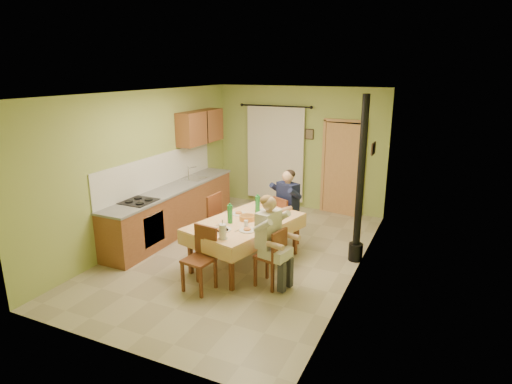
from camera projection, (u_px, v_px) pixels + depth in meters
The scene contains 17 objects.
floor at pixel (241, 254), 7.61m from camera, with size 4.00×6.00×0.01m, color tan.
room_shell at pixel (240, 153), 7.10m from camera, with size 4.04×6.04×2.82m.
kitchen_run at pixel (173, 209), 8.51m from camera, with size 0.64×3.64×1.56m.
upper_cabinets at pixel (200, 127), 9.28m from camera, with size 0.35×1.40×0.70m, color brown.
curtain at pixel (275, 153), 10.00m from camera, with size 1.70×0.07×2.22m.
doorway at pixel (342, 168), 9.45m from camera, with size 0.96×0.20×2.15m.
dining_table at pixel (245, 242), 7.14m from camera, with size 1.60×2.16×0.76m.
tableware at pixel (241, 219), 6.93m from camera, with size 0.72×1.65×0.33m.
chair_far at pixel (286, 229), 7.96m from camera, with size 0.49×0.49×0.92m.
chair_near at pixel (200, 271), 6.31m from camera, with size 0.45×0.45×0.96m.
chair_right at pixel (271, 268), 6.42m from camera, with size 0.44×0.44×0.92m.
chair_left at pixel (223, 233), 7.76m from camera, with size 0.46×0.46×1.01m.
man_far at pixel (287, 199), 7.80m from camera, with size 0.65×0.61×1.39m.
man_right at pixel (270, 231), 6.26m from camera, with size 0.53×0.63×1.39m.
stove_flue at pixel (359, 203), 7.08m from camera, with size 0.24×0.24×2.80m.
picture_back at pixel (309, 134), 9.61m from camera, with size 0.19×0.03×0.23m, color black.
picture_right at pixel (374, 148), 7.34m from camera, with size 0.03×0.31×0.21m, color brown.
Camera 1 is at (3.18, -6.24, 3.18)m, focal length 30.00 mm.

